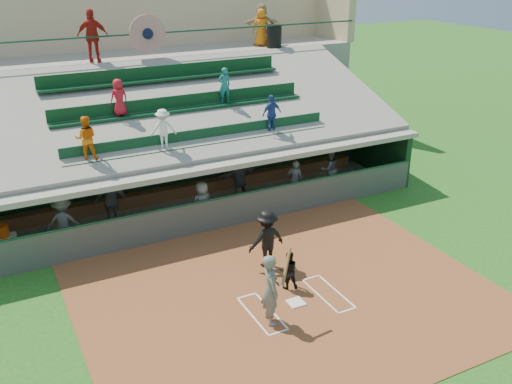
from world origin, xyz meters
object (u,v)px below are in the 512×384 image
batter_at_plate (271,289)px  home_plate (296,302)px  white_table (4,248)px  water_cooler (3,231)px  trash_bin (274,36)px  catcher (288,270)px

batter_at_plate → home_plate: bearing=22.0°
batter_at_plate → white_table: bearing=131.5°
water_cooler → trash_bin: trash_bin is taller
catcher → trash_bin: 13.61m
home_plate → water_cooler: (-6.63, 6.10, 0.89)m
home_plate → catcher: bearing=75.9°
batter_at_plate → trash_bin: (6.92, 12.63, 4.13)m
home_plate → water_cooler: size_ratio=1.17×
home_plate → batter_at_plate: 1.42m
white_table → batter_at_plate: bearing=-49.5°
batter_at_plate → trash_bin: bearing=61.3°
home_plate → trash_bin: size_ratio=0.43×
batter_at_plate → trash_bin: trash_bin is taller
catcher → trash_bin: (5.74, 11.47, 4.52)m
catcher → white_table: 8.66m
batter_at_plate → trash_bin: 14.98m
home_plate → trash_bin: bearing=64.1°
trash_bin → catcher: bearing=-116.6°
home_plate → white_table: white_table is taller
white_table → water_cooler: water_cooler is taller
home_plate → white_table: 9.00m
water_cooler → catcher: bearing=-38.1°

